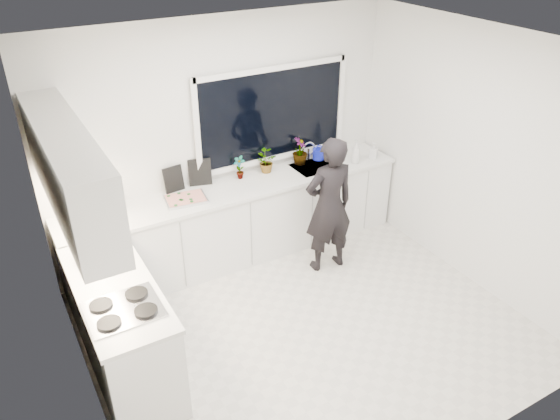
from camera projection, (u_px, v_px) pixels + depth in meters
floor at (306, 328)px, 5.39m from camera, size 4.00×3.50×0.02m
wall_back at (224, 140)px, 6.04m from camera, size 4.00×0.02×2.70m
wall_left at (70, 278)px, 3.84m from camera, size 0.02×3.50×2.70m
wall_right at (475, 160)px, 5.59m from camera, size 0.02×3.50×2.70m
ceiling at (315, 48)px, 4.04m from camera, size 4.00×3.50×0.02m
window at (273, 115)px, 6.17m from camera, size 1.80×0.02×1.00m
base_cabinets_back at (240, 223)px, 6.26m from camera, size 3.92×0.58×0.88m
base_cabinets_left at (122, 330)px, 4.70m from camera, size 0.58×1.60×0.88m
countertop_back at (238, 188)px, 6.02m from camera, size 3.94×0.62×0.04m
countertop_left at (114, 287)px, 4.47m from camera, size 0.62×1.60×0.04m
upper_cabinets at (68, 170)px, 4.22m from camera, size 0.34×2.10×0.70m
sink at (317, 170)px, 6.50m from camera, size 0.58×0.42×0.14m
faucet at (309, 151)px, 6.57m from camera, size 0.03×0.03×0.22m
stovetop at (123, 309)px, 4.18m from camera, size 0.56×0.48×0.03m
person at (329, 206)px, 5.90m from camera, size 0.60×0.42×1.57m
pizza_tray at (186, 199)px, 5.72m from camera, size 0.46×0.37×0.03m
pizza at (186, 198)px, 5.71m from camera, size 0.42×0.33×0.01m
watering_can at (318, 154)px, 6.61m from camera, size 0.16×0.16×0.13m
paper_towel_roll at (109, 202)px, 5.43m from camera, size 0.13×0.13×0.26m
knife_block at (99, 204)px, 5.43m from camera, size 0.15×0.12×0.22m
utensil_crock at (82, 255)px, 4.70m from camera, size 0.15×0.15×0.16m
picture_frame_large at (174, 179)px, 5.85m from camera, size 0.22×0.05×0.28m
picture_frame_small at (200, 172)px, 5.98m from camera, size 0.25×0.09×0.30m
herb_plants at (276, 158)px, 6.32m from camera, size 1.00×0.30×0.32m
soap_bottles at (362, 152)px, 6.53m from camera, size 0.40×0.14×0.27m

